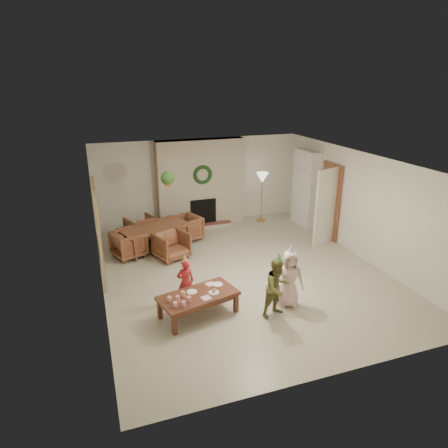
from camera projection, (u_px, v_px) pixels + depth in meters
name	position (u px, v px, depth m)	size (l,w,h in m)	color
floor	(242.00, 272.00, 8.94)	(7.00, 7.00, 0.00)	#B7B29E
ceiling	(244.00, 162.00, 8.07)	(7.00, 7.00, 0.00)	white
wall_back	(199.00, 182.00, 11.61)	(7.00, 7.00, 0.00)	silver
wall_front	(339.00, 301.00, 5.40)	(7.00, 7.00, 0.00)	silver
wall_left	(97.00, 237.00, 7.58)	(7.00, 7.00, 0.00)	silver
wall_right	(361.00, 206.00, 9.43)	(7.00, 7.00, 0.00)	silver
fireplace_mass	(201.00, 183.00, 11.43)	(2.50, 0.40, 2.50)	#5D3218
fireplace_hearth	(205.00, 226.00, 11.53)	(1.60, 0.30, 0.12)	maroon
fireplace_firebox	(203.00, 212.00, 11.55)	(0.75, 0.12, 0.75)	black
fireplace_wreath	(203.00, 175.00, 11.12)	(0.54, 0.54, 0.10)	#143717
floor_lamp_base	(261.00, 220.00, 12.14)	(0.28, 0.28, 0.03)	gold
floor_lamp_post	(262.00, 199.00, 11.91)	(0.03, 0.03, 1.34)	gold
floor_lamp_shade	(262.00, 178.00, 11.68)	(0.36, 0.36, 0.30)	beige
bookshelf_carcass	(305.00, 189.00, 11.47)	(0.30, 1.00, 2.20)	white
bookshelf_shelf_a	(303.00, 210.00, 11.69)	(0.30, 0.92, 0.03)	white
bookshelf_shelf_b	(304.00, 197.00, 11.55)	(0.30, 0.92, 0.03)	white
bookshelf_shelf_c	(305.00, 184.00, 11.41)	(0.30, 0.92, 0.03)	white
bookshelf_shelf_d	(306.00, 170.00, 11.27)	(0.30, 0.92, 0.03)	white
books_row_lower	(306.00, 207.00, 11.50)	(0.20, 0.40, 0.24)	#A81F25
books_row_mid	(303.00, 192.00, 11.54)	(0.20, 0.44, 0.24)	#264C8C
books_row_upper	(307.00, 180.00, 11.27)	(0.20, 0.36, 0.22)	gold
door_frame	(330.00, 201.00, 10.56)	(0.05, 0.86, 2.04)	brown
door_leaf	(326.00, 208.00, 10.11)	(0.05, 0.80, 2.00)	beige
curtain_panel	(99.00, 233.00, 7.77)	(0.06, 1.20, 2.00)	#C0B588
dining_table	(156.00, 238.00, 10.07)	(1.69, 0.94, 0.59)	brown
dining_chair_near	(172.00, 245.00, 9.53)	(0.70, 0.72, 0.66)	brown
dining_chair_far	(141.00, 228.00, 10.60)	(0.70, 0.72, 0.66)	brown
dining_chair_left	(129.00, 244.00, 9.62)	(0.70, 0.72, 0.66)	brown
dining_chair_right	(186.00, 228.00, 10.62)	(0.70, 0.72, 0.66)	brown
hanging_plant_cord	(167.00, 168.00, 9.12)	(0.01, 0.01, 0.70)	tan
hanging_plant_pot	(168.00, 183.00, 9.24)	(0.16, 0.16, 0.12)	#A05D33
hanging_plant_foliage	(168.00, 178.00, 9.20)	(0.32, 0.32, 0.32)	#274F1A
coffee_table_top	(198.00, 296.00, 7.19)	(1.40, 0.70, 0.06)	#5C2E1E
coffee_table_apron	(198.00, 299.00, 7.22)	(1.30, 0.59, 0.09)	#5C2E1E
coffee_leg_fl	(174.00, 325.00, 6.71)	(0.08, 0.08, 0.37)	#5C2E1E
coffee_leg_fr	(236.00, 303.00, 7.38)	(0.08, 0.08, 0.37)	#5C2E1E
coffee_leg_bl	(160.00, 310.00, 7.16)	(0.08, 0.08, 0.37)	#5C2E1E
coffee_leg_br	(219.00, 290.00, 7.82)	(0.08, 0.08, 0.37)	#5C2E1E
cup_a	(175.00, 305.00, 6.76)	(0.08, 0.08, 0.10)	white
cup_b	(170.00, 299.00, 6.93)	(0.08, 0.08, 0.10)	white
cup_c	(184.00, 304.00, 6.78)	(0.08, 0.08, 0.10)	white
cup_d	(178.00, 298.00, 6.95)	(0.08, 0.08, 0.10)	white
cup_e	(189.00, 299.00, 6.93)	(0.08, 0.08, 0.10)	white
cup_f	(183.00, 294.00, 7.10)	(0.08, 0.08, 0.10)	white
plate_a	(192.00, 292.00, 7.25)	(0.19, 0.19, 0.01)	white
plate_b	(214.00, 292.00, 7.24)	(0.19, 0.19, 0.01)	white
plate_c	(218.00, 284.00, 7.52)	(0.19, 0.19, 0.01)	white
food_scoop	(214.00, 290.00, 7.22)	(0.08, 0.08, 0.08)	tan
napkin_left	(206.00, 298.00, 7.06)	(0.16, 0.16, 0.01)	#E4A8BB
napkin_right	(210.00, 284.00, 7.53)	(0.16, 0.16, 0.01)	#E4A8BB
child_red	(186.00, 282.00, 7.56)	(0.33, 0.22, 0.92)	#B22627
party_hat_red	(185.00, 258.00, 7.39)	(0.13, 0.13, 0.17)	#D8CF48
child_plaid	(277.00, 288.00, 7.15)	(0.54, 0.42, 1.12)	#996429
party_hat_plaid	(279.00, 257.00, 6.94)	(0.13, 0.13, 0.18)	#4AAE4F
child_pink	(289.00, 279.00, 7.47)	(0.55, 0.36, 1.12)	beige
party_hat_pink	(291.00, 249.00, 7.26)	(0.15, 0.15, 0.20)	#BBBAC2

